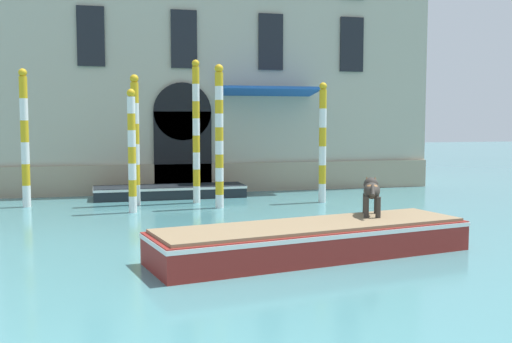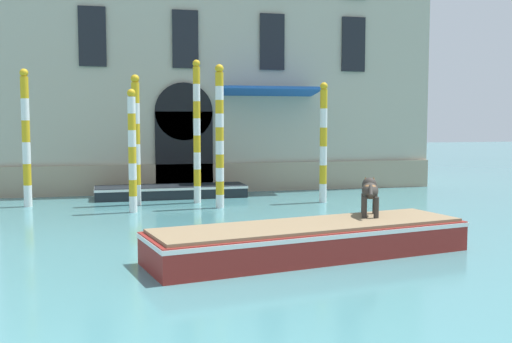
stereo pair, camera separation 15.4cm
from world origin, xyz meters
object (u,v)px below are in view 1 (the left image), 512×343
Objects in this scene: boat_foreground at (313,239)px; mooring_pole_3 at (135,140)px; mooring_pole_0 at (323,142)px; mooring_pole_5 at (25,138)px; mooring_pole_2 at (196,131)px; mooring_pole_1 at (219,136)px; dog_on_deck at (372,191)px; mooring_pole_4 at (132,151)px; boat_moored_near_palazzo at (170,191)px.

boat_foreground is 8.71m from mooring_pole_3.
mooring_pole_3 is at bearing 172.39° from mooring_pole_0.
mooring_pole_0 is at bearing -7.08° from mooring_pole_5.
mooring_pole_2 is at bearing -3.44° from mooring_pole_5.
mooring_pole_2 is at bearing 168.24° from mooring_pole_0.
mooring_pole_3 is (-2.41, 1.22, -0.13)m from mooring_pole_1.
boat_foreground is at bearing 136.75° from dog_on_deck.
mooring_pole_3 is at bearing 153.06° from mooring_pole_1.
mooring_pole_3 is 3.27m from mooring_pole_5.
mooring_pole_2 is (-2.66, 7.33, 1.12)m from dog_on_deck.
mooring_pole_3 reaches higher than mooring_pole_4.
boat_foreground is 8.34m from mooring_pole_2.
mooring_pole_1 is at bearing -67.54° from boat_moored_near_palazzo.
boat_moored_near_palazzo is (-3.36, 8.81, -0.94)m from dog_on_deck.
mooring_pole_1 reaches higher than dog_on_deck.
mooring_pole_1 is 5.87m from mooring_pole_5.
mooring_pole_3 is at bearing -129.47° from boat_moored_near_palazzo.
boat_foreground is 9.69m from boat_moored_near_palazzo.
mooring_pole_1 is 1.22× the size of mooring_pole_4.
boat_moored_near_palazzo is at bearing 66.16° from mooring_pole_4.
mooring_pole_1 reaches higher than mooring_pole_0.
dog_on_deck is at bearing -70.52° from mooring_pole_1.
mooring_pole_5 reaches higher than mooring_pole_3.
mooring_pole_0 is at bearing 10.88° from dog_on_deck.
boat_moored_near_palazzo is at bearing 113.84° from mooring_pole_1.
dog_on_deck is 6.51m from mooring_pole_1.
mooring_pole_5 is (-4.44, -1.17, 1.88)m from boat_moored_near_palazzo.
mooring_pole_2 is 1.08× the size of mooring_pole_5.
mooring_pole_5 is (-9.08, 1.13, 0.18)m from mooring_pole_0.
mooring_pole_2 is 1.12× the size of mooring_pole_3.
boat_foreground is at bearing -80.50° from boat_moored_near_palazzo.
boat_moored_near_palazzo is at bearing 42.84° from dog_on_deck.
mooring_pole_3 is at bearing -6.15° from mooring_pole_5.
boat_moored_near_palazzo is 4.97m from mooring_pole_5.
dog_on_deck is at bearing -70.06° from mooring_pole_2.
mooring_pole_3 is at bearing 53.97° from dog_on_deck.
mooring_pole_3 is (-1.89, -0.04, -0.25)m from mooring_pole_2.
dog_on_deck is 7.46m from mooring_pole_4.
mooring_pole_2 is (-0.51, 1.26, 0.12)m from mooring_pole_1.
dog_on_deck is at bearing 13.28° from boat_foreground.
mooring_pole_5 is at bearing 115.45° from boat_foreground.
mooring_pole_2 is at bearing -66.07° from boat_moored_near_palazzo.
mooring_pole_3 reaches higher than dog_on_deck.
mooring_pole_2 reaches higher than boat_foreground.
boat_foreground is 1.88× the size of mooring_pole_4.
boat_moored_near_palazzo is at bearing 14.78° from mooring_pole_5.
mooring_pole_3 is 1.57m from mooring_pole_4.
boat_foreground is at bearing -69.29° from mooring_pole_3.
dog_on_deck is 0.27× the size of mooring_pole_5.
boat_foreground is 7.03m from mooring_pole_1.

